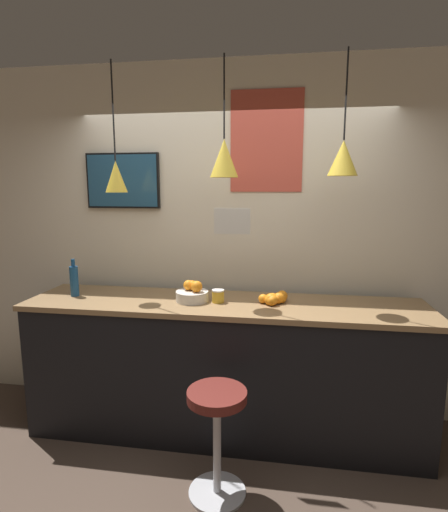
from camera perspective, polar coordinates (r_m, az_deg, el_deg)
ground_plane at (r=2.91m, az=-2.47°, el=-31.07°), size 14.00×14.00×0.00m
back_wall at (r=3.36m, az=1.18°, el=2.03°), size 8.00×0.06×2.90m
service_counter at (r=3.20m, az=0.00°, el=-15.68°), size 3.00×0.68×1.06m
bar_stool at (r=2.63m, az=-1.01°, el=-22.63°), size 0.37×0.37×0.70m
fruit_bowl at (r=3.02m, az=-4.55°, el=-5.36°), size 0.24×0.24×0.16m
orange_pile at (r=2.98m, az=7.18°, el=-6.06°), size 0.21×0.21×0.09m
juice_bottle at (r=3.35m, az=-20.62°, el=-3.28°), size 0.07×0.07×0.30m
spread_jar at (r=2.99m, az=-0.85°, el=-5.73°), size 0.09×0.09×0.10m
pendant_lamp_left at (r=3.12m, az=-15.18°, el=11.01°), size 0.16×0.16×0.94m
pendant_lamp_middle at (r=2.90m, az=0.02°, el=13.83°), size 0.20×0.20×0.83m
pendant_lamp_right at (r=2.89m, az=16.65°, el=13.31°), size 0.20×0.20×0.82m
mounted_tv at (r=3.52m, az=-14.25°, el=10.38°), size 0.63×0.04×0.46m
hanging_menu_board at (r=2.62m, az=1.17°, el=5.01°), size 0.24×0.01×0.17m
wall_poster at (r=3.28m, az=6.08°, el=15.98°), size 0.57×0.01×0.79m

